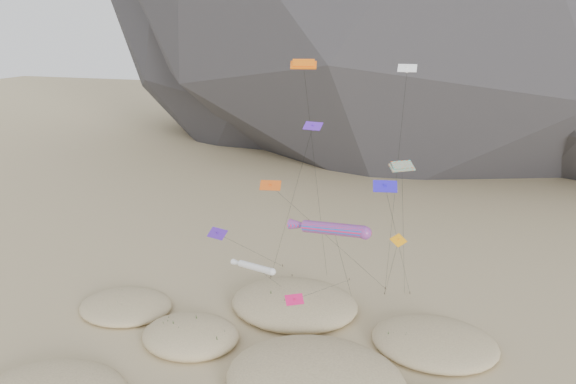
{
  "coord_description": "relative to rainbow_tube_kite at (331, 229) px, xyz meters",
  "views": [
    {
      "loc": [
        15.35,
        -40.62,
        32.68
      ],
      "look_at": [
        -1.28,
        12.0,
        15.86
      ],
      "focal_mm": 35.0,
      "sensor_mm": 36.0,
      "label": 1
    }
  ],
  "objects": [
    {
      "name": "delta_kites",
      "position": [
        -1.02,
        0.4,
        3.11
      ],
      "size": [
        21.27,
        23.99,
        28.58
      ],
      "color": "#FF9C0D",
      "rests_on": "ground"
    },
    {
      "name": "kite_stakes",
      "position": [
        -2.38,
        14.12,
        -12.71
      ],
      "size": [
        18.26,
        4.15,
        0.3
      ],
      "color": "#3F2D1E",
      "rests_on": "ground"
    },
    {
      "name": "dunes",
      "position": [
        -4.4,
        -6.61,
        -12.19
      ],
      "size": [
        48.71,
        35.94,
        3.75
      ],
      "color": "#CCB789",
      "rests_on": "ground"
    },
    {
      "name": "multi_parafoil",
      "position": [
        6.5,
        1.46,
        6.39
      ],
      "size": [
        2.57,
        13.74,
        19.94
      ],
      "color": "#F54A19",
      "rests_on": "ground"
    },
    {
      "name": "orange_parafoil",
      "position": [
        -4.0,
        3.79,
        15.36
      ],
      "size": [
        2.77,
        13.06,
        29.09
      ],
      "color": "orange",
      "rests_on": "ground"
    },
    {
      "name": "rainbow_tube_kite",
      "position": [
        0.0,
        0.0,
        0.0
      ],
      "size": [
        9.09,
        12.23,
        13.89
      ],
      "color": "#FF1A50",
      "rests_on": "ground"
    },
    {
      "name": "white_tube_kite",
      "position": [
        -7.17,
        -2.85,
        -3.93
      ],
      "size": [
        5.56,
        13.91,
        9.52
      ],
      "color": "silver",
      "rests_on": "ground"
    },
    {
      "name": "dune_grass",
      "position": [
        -4.44,
        -8.44,
        -12.02
      ],
      "size": [
        44.0,
        27.41,
        1.48
      ],
      "color": "black",
      "rests_on": "ground"
    }
  ]
}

